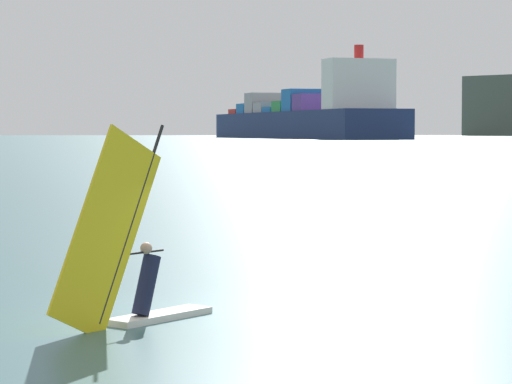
% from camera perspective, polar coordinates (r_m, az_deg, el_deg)
% --- Properties ---
extents(ground_plane, '(4000.00, 4000.00, 0.00)m').
position_cam_1_polar(ground_plane, '(22.56, -3.16, -5.82)').
color(ground_plane, '#386066').
extents(windsurfer, '(0.92, 3.90, 3.75)m').
position_cam_1_polar(windsurfer, '(20.99, -6.03, -3.78)').
color(windsurfer, white).
rests_on(windsurfer, ground_plane).
extents(cargo_ship, '(160.87, 150.72, 40.18)m').
position_cam_1_polar(cargo_ship, '(565.21, 2.32, 3.61)').
color(cargo_ship, navy).
rests_on(cargo_ship, ground_plane).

